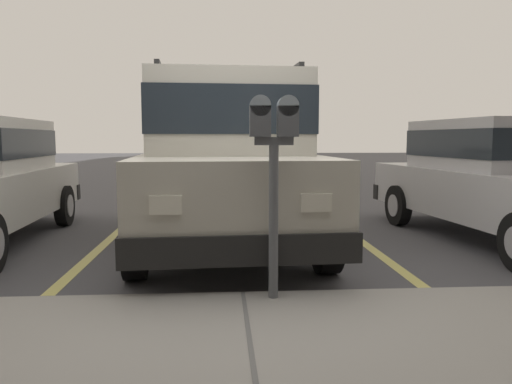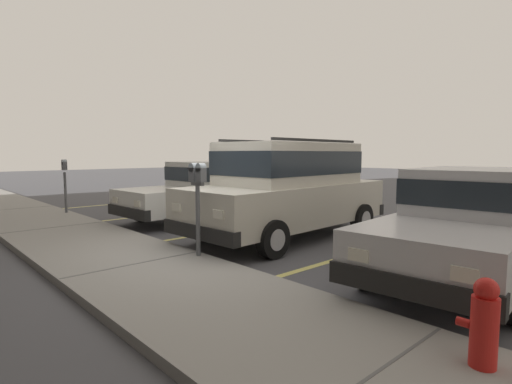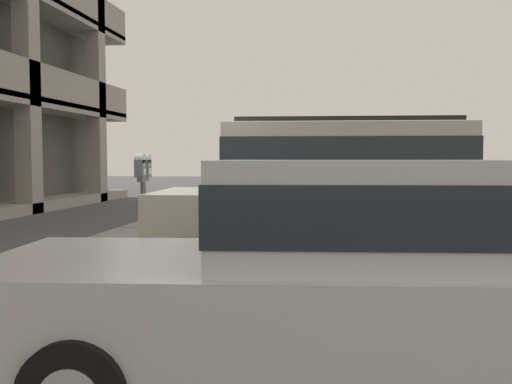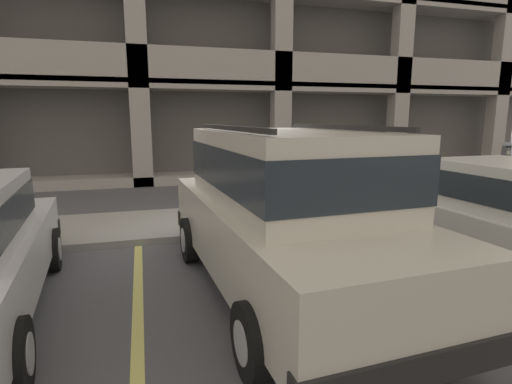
% 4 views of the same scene
% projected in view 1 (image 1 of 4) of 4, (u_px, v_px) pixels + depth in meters
% --- Properties ---
extents(ground_plane, '(80.00, 80.00, 0.10)m').
position_uv_depth(ground_plane, '(242.00, 304.00, 4.07)').
color(ground_plane, '#4C4C51').
extents(sidewalk, '(40.00, 2.20, 0.12)m').
position_uv_depth(sidewalk, '(251.00, 363.00, 2.77)').
color(sidewalk, gray).
rests_on(sidewalk, ground_plane).
extents(parking_stall_lines, '(12.97, 4.80, 0.01)m').
position_uv_depth(parking_stall_lines, '(87.00, 260.00, 5.34)').
color(parking_stall_lines, '#DBD16B').
rests_on(parking_stall_lines, ground_plane).
extents(silver_suv, '(2.20, 4.88, 2.03)m').
position_uv_depth(silver_suv, '(223.00, 156.00, 6.07)').
color(silver_suv, beige).
rests_on(silver_suv, ground_plane).
extents(red_sedan, '(2.15, 4.62, 1.54)m').
position_uv_depth(red_sedan, '(505.00, 176.00, 6.31)').
color(red_sedan, silver).
rests_on(red_sedan, ground_plane).
extents(parking_meter_near, '(0.35, 0.12, 1.49)m').
position_uv_depth(parking_meter_near, '(274.00, 149.00, 3.60)').
color(parking_meter_near, '#595B60').
rests_on(parking_meter_near, sidewalk).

